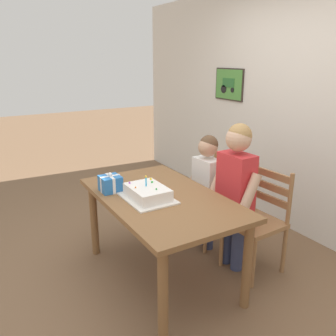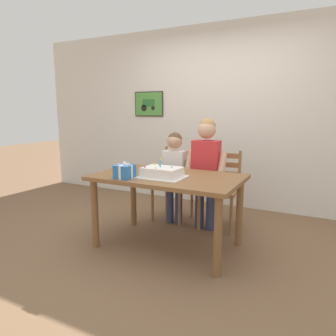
% 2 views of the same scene
% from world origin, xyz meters
% --- Properties ---
extents(ground_plane, '(20.00, 20.00, 0.00)m').
position_xyz_m(ground_plane, '(0.00, 0.00, 0.00)').
color(ground_plane, brown).
extents(back_wall, '(6.40, 0.11, 2.60)m').
position_xyz_m(back_wall, '(-0.00, 1.71, 1.30)').
color(back_wall, silver).
rests_on(back_wall, ground).
extents(dining_table, '(1.47, 0.87, 0.75)m').
position_xyz_m(dining_table, '(0.00, 0.00, 0.65)').
color(dining_table, brown).
rests_on(dining_table, ground).
extents(birthday_cake, '(0.44, 0.34, 0.19)m').
position_xyz_m(birthday_cake, '(0.00, -0.12, 0.80)').
color(birthday_cake, white).
rests_on(birthday_cake, dining_table).
extents(gift_box_red_large, '(0.17, 0.17, 0.17)m').
position_xyz_m(gift_box_red_large, '(-0.31, -0.31, 0.82)').
color(gift_box_red_large, '#286BB7').
rests_on(gift_box_red_large, dining_table).
extents(chair_left, '(0.43, 0.43, 0.92)m').
position_xyz_m(chair_left, '(-0.31, 0.79, 0.47)').
color(chair_left, '#996B42').
rests_on(chair_left, ground).
extents(chair_right, '(0.44, 0.44, 0.92)m').
position_xyz_m(chair_right, '(0.31, 0.79, 0.47)').
color(chair_right, '#996B42').
rests_on(chair_right, ground).
extents(child_older, '(0.48, 0.27, 1.31)m').
position_xyz_m(child_older, '(0.18, 0.63, 0.80)').
color(child_older, '#38426B').
rests_on(child_older, ground).
extents(child_younger, '(0.42, 0.24, 1.13)m').
position_xyz_m(child_younger, '(-0.23, 0.63, 0.69)').
color(child_younger, '#38426B').
rests_on(child_younger, ground).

